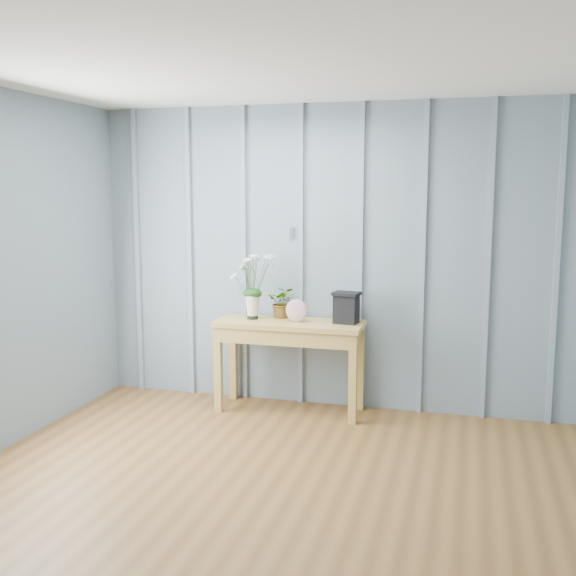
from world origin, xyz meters
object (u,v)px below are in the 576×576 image
(felt_disc_vessel, at_px, (297,311))
(carved_box, at_px, (346,307))
(daisy_vase, at_px, (252,277))
(sideboard, at_px, (290,335))

(felt_disc_vessel, height_order, carved_box, carved_box)
(carved_box, bearing_deg, daisy_vase, -178.19)
(daisy_vase, xyz_separation_m, felt_disc_vessel, (0.38, -0.03, -0.26))
(sideboard, height_order, carved_box, carved_box)
(sideboard, xyz_separation_m, carved_box, (0.46, 0.04, 0.24))
(sideboard, relative_size, felt_disc_vessel, 6.43)
(sideboard, bearing_deg, felt_disc_vessel, -16.83)
(sideboard, height_order, felt_disc_vessel, felt_disc_vessel)
(sideboard, distance_m, carved_box, 0.52)
(daisy_vase, distance_m, carved_box, 0.81)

